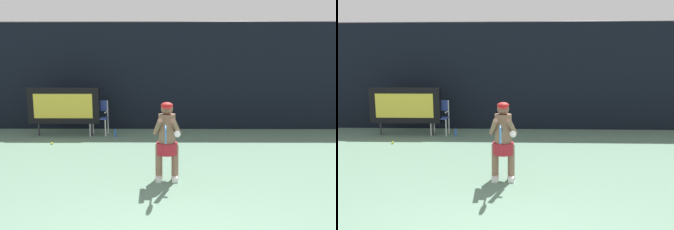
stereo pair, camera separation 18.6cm
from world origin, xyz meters
The scene contains 7 objects.
backdrop_screen centered at (0.00, 8.50, 1.81)m, with size 18.00×0.12×3.66m.
scoreboard centered at (-3.25, 7.29, 0.95)m, with size 2.20×0.21×1.50m.
umpire_chair centered at (-2.22, 7.50, 0.62)m, with size 0.52×0.44×1.08m.
water_bottle centered at (-1.66, 7.15, 0.12)m, with size 0.07×0.07×0.27m.
tennis_player centered at (-0.03, 3.45, 0.79)m, with size 0.53×0.60×1.46m.
tennis_racket centered at (-0.04, 2.79, 1.01)m, with size 0.03×0.60×0.31m.
tennis_ball_loose centered at (-3.24, 6.14, 0.03)m, with size 0.07×0.07×0.07m.
Camera 2 is at (0.22, -2.02, 2.04)m, focal length 32.55 mm.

